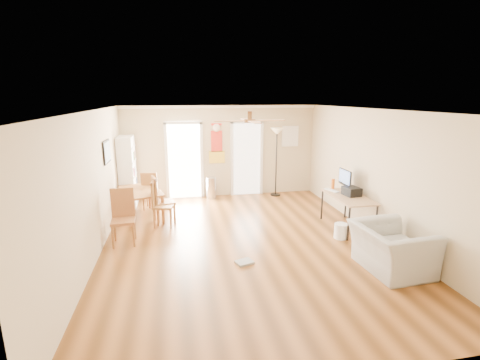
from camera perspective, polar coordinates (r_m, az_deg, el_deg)
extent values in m
plane|color=brown|center=(6.99, 0.94, -10.36)|extent=(7.00, 7.00, 0.00)
cube|color=red|center=(9.88, -3.87, 6.10)|extent=(0.46, 0.03, 1.10)
cube|color=white|center=(10.35, 8.26, 7.16)|extent=(0.50, 0.04, 0.60)
cube|color=black|center=(7.86, -21.14, 4.37)|extent=(0.04, 0.66, 0.48)
cylinder|color=#BBBBBE|center=(9.86, -4.78, -1.31)|extent=(0.34, 0.34, 0.61)
cube|color=silver|center=(8.21, 14.91, -1.66)|extent=(0.23, 0.41, 0.01)
cube|color=black|center=(7.92, 17.94, -1.78)|extent=(0.35, 0.39, 0.18)
cylinder|color=#D96013|center=(8.36, 15.10, -0.61)|extent=(0.09, 0.09, 0.23)
cylinder|color=white|center=(7.45, 16.30, -8.08)|extent=(0.31, 0.31, 0.31)
cube|color=gray|center=(6.20, 0.72, -13.42)|extent=(0.34, 0.31, 0.04)
imported|color=#A7A7A2|center=(6.36, 23.67, -10.34)|extent=(1.10, 1.24, 0.77)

